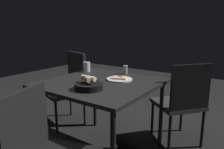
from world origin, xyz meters
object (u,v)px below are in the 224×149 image
pizza_plate (119,79)px  beer_glass (87,67)px  chair_spare (69,84)px  dining_table (101,88)px  chair_far (182,99)px  bread_basket (89,85)px  pepper_shaker (125,70)px

pizza_plate → beer_glass: (-0.11, -0.52, 0.04)m
pizza_plate → chair_spare: (-0.17, -0.88, -0.23)m
pizza_plate → chair_spare: bearing=-101.1°
dining_table → chair_far: 0.85m
bread_basket → pepper_shaker: (-0.67, -0.06, 0.00)m
dining_table → chair_spare: size_ratio=1.08×
beer_glass → pepper_shaker: bearing=110.1°
dining_table → pepper_shaker: (-0.42, 0.01, 0.10)m
pepper_shaker → chair_spare: bearing=-83.1°
beer_glass → chair_spare: chair_spare is taller
bread_basket → chair_spare: (-0.58, -0.84, -0.25)m
pepper_shaker → chair_far: chair_far is taller
bread_basket → beer_glass: bread_basket is taller
pizza_plate → chair_far: chair_far is taller
pizza_plate → beer_glass: 0.53m
pizza_plate → pepper_shaker: (-0.27, -0.10, 0.03)m
dining_table → bread_basket: size_ratio=4.26×
pepper_shaker → chair_far: (-0.17, 0.58, -0.26)m
pizza_plate → bread_basket: size_ratio=1.06×
chair_far → chair_spare: size_ratio=0.97×
dining_table → bread_basket: bearing=15.7°
dining_table → pizza_plate: size_ratio=4.01×
chair_spare → chair_far: bearing=100.9°
dining_table → beer_glass: bearing=-122.9°
dining_table → pizza_plate: 0.20m
chair_spare → pepper_shaker: bearing=96.9°
bread_basket → dining_table: bearing=-164.3°
pepper_shaker → chair_far: 0.66m
pepper_shaker → dining_table: bearing=-1.3°
bread_basket → pepper_shaker: bread_basket is taller
dining_table → pepper_shaker: bearing=178.7°
bread_basket → chair_spare: size_ratio=0.25×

